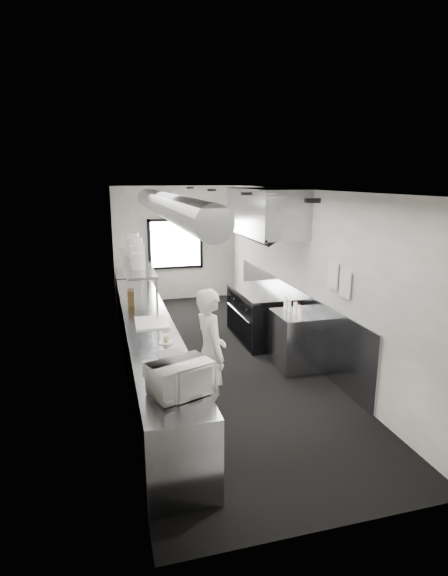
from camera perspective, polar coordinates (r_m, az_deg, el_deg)
floor at (r=7.75m, az=-1.11°, el=-8.81°), size 3.00×8.00×0.01m
ceiling at (r=7.16m, az=-1.21°, el=12.35°), size 3.00×8.00×0.01m
wall_back at (r=11.19m, az=-6.19°, el=5.59°), size 3.00×0.02×2.80m
wall_front at (r=3.76m, az=14.19°, el=-11.43°), size 3.00×0.02×2.80m
wall_left at (r=7.12m, az=-12.94°, el=0.63°), size 0.02×8.00×2.80m
wall_right at (r=7.82m, az=9.57°, el=1.95°), size 0.02×8.00×2.80m
wall_cladding at (r=8.29m, az=8.35°, el=-3.40°), size 0.03×5.50×1.10m
hvac_duct at (r=7.43m, az=-7.30°, el=10.37°), size 0.40×6.40×0.40m
service_window at (r=11.16m, az=-6.16°, el=5.57°), size 1.36×0.05×1.25m
exhaust_hood at (r=8.17m, az=5.17°, el=9.60°), size 0.81×2.20×0.88m
prep_counter at (r=6.95m, az=-9.41°, el=-7.76°), size 0.70×6.00×0.90m
pass_shelf at (r=8.09m, az=-11.13°, el=3.25°), size 0.45×3.00×0.68m
range at (r=8.51m, az=4.52°, el=-3.41°), size 0.88×1.60×0.94m
bottle_station at (r=7.33m, az=9.06°, el=-6.58°), size 0.65×0.80×0.90m
far_work_table at (r=10.47m, az=-11.57°, el=-0.48°), size 0.70×1.20×0.90m
notice_sheet_a at (r=6.72m, az=13.65°, el=1.56°), size 0.02×0.28×0.38m
notice_sheet_b at (r=6.44m, az=15.11°, el=0.48°), size 0.02×0.28×0.38m
line_cook at (r=5.69m, az=-1.73°, el=-8.29°), size 0.45×0.65×1.68m
microwave at (r=4.52m, az=-5.51°, el=-11.32°), size 0.66×0.58×0.33m
deli_tub_a at (r=4.85m, az=-8.30°, el=-11.18°), size 0.16×0.16×0.09m
deli_tub_b at (r=5.16m, az=-9.62°, el=-9.63°), size 0.16×0.16×0.09m
newspaper at (r=5.52m, az=-6.70°, el=-8.39°), size 0.34×0.41×0.01m
small_plate at (r=5.90m, az=-7.35°, el=-6.87°), size 0.25×0.25×0.02m
pastry at (r=5.89m, az=-7.37°, el=-6.43°), size 0.08×0.08×0.08m
cutting_board at (r=6.72m, az=-9.18°, el=-4.32°), size 0.49×0.64×0.02m
knife_block at (r=7.70m, az=-11.68°, el=-1.16°), size 0.13×0.25×0.26m
plate_stack_a at (r=7.26m, az=-10.86°, el=3.38°), size 0.26×0.26×0.26m
plate_stack_b at (r=7.62m, az=-10.93°, el=4.14°), size 0.30×0.30×0.33m
plate_stack_c at (r=8.30m, az=-11.22°, el=5.02°), size 0.31×0.31×0.36m
plate_stack_d at (r=8.64m, az=-11.61°, el=5.51°), size 0.34×0.34×0.41m
squeeze_bottle_a at (r=6.87m, az=9.74°, el=-3.33°), size 0.06×0.06×0.16m
squeeze_bottle_b at (r=7.00m, az=9.51°, el=-2.91°), size 0.08×0.08×0.18m
squeeze_bottle_c at (r=7.12m, az=9.03°, el=-2.56°), size 0.08×0.08×0.19m
squeeze_bottle_d at (r=7.27m, az=8.29°, el=-2.32°), size 0.06×0.06×0.16m
squeeze_bottle_e at (r=7.37m, az=7.82°, el=-1.99°), size 0.08×0.08×0.18m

